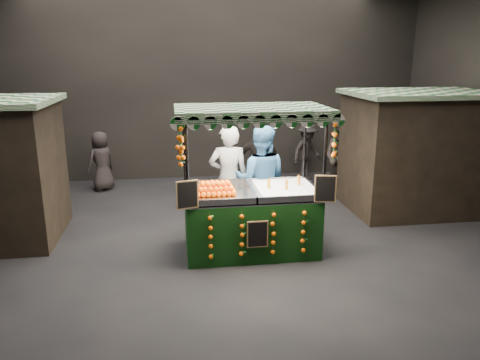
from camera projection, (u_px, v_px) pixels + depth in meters
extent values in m
plane|color=black|center=(223.00, 246.00, 8.35)|extent=(12.00, 12.00, 0.00)
cube|color=black|center=(202.00, 87.00, 12.46)|extent=(12.00, 0.10, 5.00)
cube|color=black|center=(308.00, 193.00, 2.92)|extent=(12.00, 0.10, 5.00)
cube|color=black|center=(416.00, 154.00, 10.07)|extent=(2.80, 2.00, 2.50)
cube|color=#125318|center=(422.00, 93.00, 9.73)|extent=(3.00, 2.20, 0.10)
cube|color=black|center=(251.00, 223.00, 8.05)|extent=(2.23, 1.22, 1.02)
cube|color=#ABADB2|center=(251.00, 194.00, 7.91)|extent=(2.23, 1.22, 0.04)
cylinder|color=black|center=(188.00, 197.00, 7.15)|extent=(0.05, 0.05, 2.44)
cylinder|color=black|center=(323.00, 191.00, 7.46)|extent=(0.05, 0.05, 2.44)
cylinder|color=black|center=(185.00, 178.00, 8.26)|extent=(0.05, 0.05, 2.44)
cylinder|color=black|center=(303.00, 173.00, 8.56)|extent=(0.05, 0.05, 2.44)
cube|color=#125318|center=(251.00, 109.00, 7.53)|extent=(2.49, 1.47, 0.08)
cube|color=white|center=(286.00, 189.00, 7.98)|extent=(1.00, 1.10, 0.08)
cube|color=black|center=(187.00, 195.00, 7.08)|extent=(0.34, 0.10, 0.45)
cube|color=black|center=(325.00, 189.00, 7.39)|extent=(0.34, 0.10, 0.45)
cube|color=black|center=(257.00, 234.00, 7.41)|extent=(0.35, 0.03, 0.45)
imported|color=gray|center=(229.00, 179.00, 8.86)|extent=(0.80, 0.57, 2.08)
imported|color=#285382|center=(261.00, 180.00, 8.76)|extent=(1.19, 1.03, 2.09)
imported|color=#2B2523|center=(13.00, 170.00, 10.68)|extent=(0.59, 0.43, 1.52)
imported|color=#292421|center=(342.00, 158.00, 11.11)|extent=(1.15, 1.11, 1.86)
imported|color=#282320|center=(259.00, 161.00, 10.95)|extent=(1.10, 0.58, 1.80)
imported|color=black|center=(307.00, 151.00, 12.62)|extent=(1.16, 1.02, 1.56)
imported|color=#2D2524|center=(101.00, 161.00, 11.62)|extent=(0.87, 0.84, 1.50)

